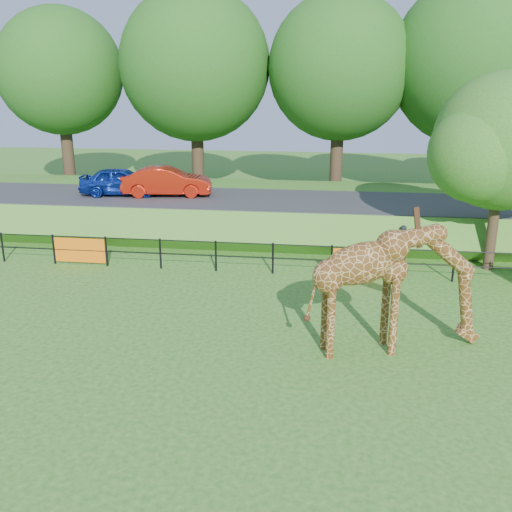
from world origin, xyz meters
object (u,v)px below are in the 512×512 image
object	(u,v)px
tree_east	(505,147)
visitor	(402,243)
car_red	(167,181)
car_blue	(122,181)
giraffe	(397,289)

from	to	relation	value
tree_east	visitor	bearing A→B (deg)	171.79
car_red	tree_east	xyz separation A→B (m)	(13.11, -4.51, 2.21)
car_red	tree_east	distance (m)	14.04
car_blue	tree_east	size ratio (longest dim) A/B	0.55
car_blue	car_red	distance (m)	2.10
giraffe	visitor	xyz separation A→B (m)	(0.95, 7.46, -0.89)
car_blue	tree_east	world-z (taller)	tree_east
visitor	giraffe	bearing A→B (deg)	97.17
giraffe	car_blue	size ratio (longest dim) A/B	1.19
car_blue	car_red	xyz separation A→B (m)	(2.09, 0.12, 0.02)
car_red	tree_east	world-z (taller)	tree_east
tree_east	giraffe	bearing A→B (deg)	-119.66
visitor	tree_east	bearing A→B (deg)	-173.82
car_red	tree_east	bearing A→B (deg)	-117.53
giraffe	car_red	world-z (taller)	giraffe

